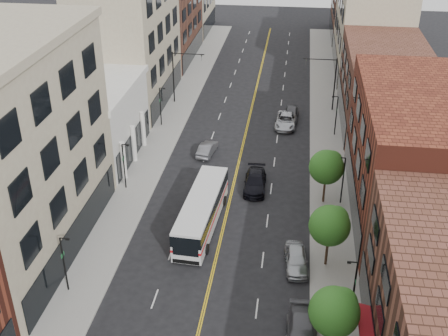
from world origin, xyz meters
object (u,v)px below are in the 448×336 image
at_px(city_bus, 202,210).
at_px(car_lane_b, 286,121).
at_px(car_lane_behind, 207,149).
at_px(car_lane_c, 291,114).
at_px(car_parked_mid, 302,335).
at_px(car_lane_a, 255,182).
at_px(car_parked_far, 296,259).

xyz_separation_m(city_bus, car_lane_b, (6.89, 23.72, -1.03)).
distance_m(city_bus, car_lane_behind, 14.71).
xyz_separation_m(car_lane_behind, car_lane_c, (9.37, 11.37, 0.09)).
height_order(car_parked_mid, car_lane_a, car_parked_mid).
height_order(car_lane_behind, car_lane_a, car_lane_a).
bearing_deg(car_lane_a, car_lane_behind, 129.87).
xyz_separation_m(car_parked_mid, car_lane_behind, (-11.27, 27.94, -0.11)).
height_order(car_lane_behind, car_lane_c, car_lane_c).
relative_size(city_bus, car_lane_behind, 2.87).
bearing_deg(car_lane_behind, car_parked_mid, 119.52).
xyz_separation_m(city_bus, car_lane_c, (7.50, 25.92, -1.02)).
xyz_separation_m(car_lane_a, car_lane_b, (2.58, 16.20, -0.02)).
bearing_deg(car_lane_c, car_parked_far, -85.09).
distance_m(car_parked_mid, car_lane_c, 39.36).
bearing_deg(car_parked_far, car_parked_mid, -91.86).
distance_m(car_parked_mid, car_lane_b, 37.20).
bearing_deg(car_lane_c, city_bus, -103.70).
bearing_deg(car_parked_far, car_lane_behind, 113.15).
height_order(car_parked_far, car_lane_c, car_lane_c).
bearing_deg(car_parked_far, car_lane_a, 104.30).
bearing_deg(city_bus, car_lane_c, 77.05).
relative_size(car_lane_behind, car_lane_b, 0.76).
bearing_deg(car_parked_mid, car_lane_a, 103.37).
xyz_separation_m(car_parked_mid, car_parked_far, (-0.57, 8.53, -0.03)).
height_order(car_parked_mid, car_lane_b, car_parked_mid).
relative_size(car_parked_mid, car_parked_far, 1.22).
relative_size(car_lane_behind, car_lane_c, 0.92).
height_order(city_bus, car_lane_a, city_bus).
bearing_deg(car_lane_c, car_lane_a, -97.37).
bearing_deg(car_lane_a, car_lane_c, 78.69).
xyz_separation_m(car_lane_behind, car_lane_a, (6.18, -7.02, 0.09)).
relative_size(car_parked_far, car_lane_a, 0.84).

